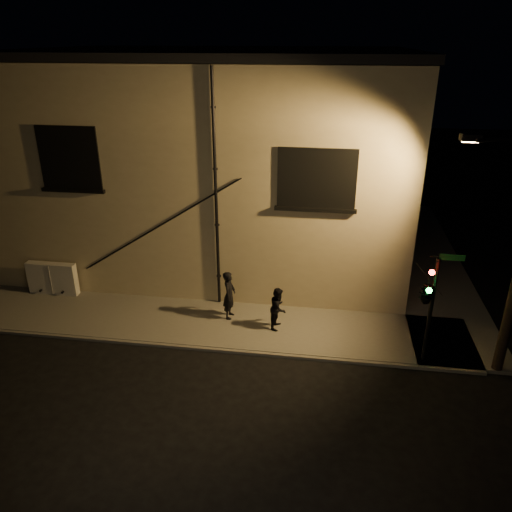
% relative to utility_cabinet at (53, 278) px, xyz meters
% --- Properties ---
extents(ground, '(90.00, 90.00, 0.00)m').
position_rel_utility_cabinet_xyz_m(ground, '(8.29, -2.70, -0.75)').
color(ground, black).
extents(sidewalk, '(21.00, 16.00, 0.12)m').
position_rel_utility_cabinet_xyz_m(sidewalk, '(9.51, 1.69, -0.69)').
color(sidewalk, '#64615A').
rests_on(sidewalk, ground).
extents(building, '(16.20, 12.23, 8.80)m').
position_rel_utility_cabinet_xyz_m(building, '(5.29, 6.29, 3.65)').
color(building, '#C4B38D').
rests_on(building, ground).
extents(utility_cabinet, '(1.93, 0.32, 1.27)m').
position_rel_utility_cabinet_xyz_m(utility_cabinet, '(0.00, 0.00, 0.00)').
color(utility_cabinet, silver).
rests_on(utility_cabinet, sidewalk).
extents(pedestrian_a, '(0.46, 0.66, 1.76)m').
position_rel_utility_cabinet_xyz_m(pedestrian_a, '(7.08, -0.77, 0.24)').
color(pedestrian_a, black).
rests_on(pedestrian_a, sidewalk).
extents(pedestrian_b, '(0.67, 0.80, 1.48)m').
position_rel_utility_cabinet_xyz_m(pedestrian_b, '(8.85, -1.19, 0.11)').
color(pedestrian_b, black).
rests_on(pedestrian_b, sidewalk).
extents(traffic_signal, '(1.32, 2.10, 3.56)m').
position_rel_utility_cabinet_xyz_m(traffic_signal, '(13.28, -2.51, 1.77)').
color(traffic_signal, black).
rests_on(traffic_signal, sidewalk).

